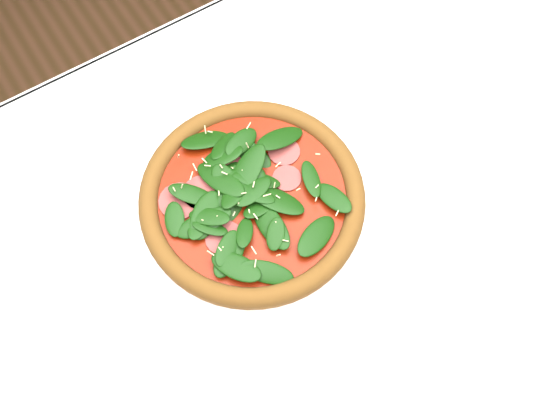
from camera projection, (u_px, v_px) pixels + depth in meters
ground at (288, 335)px, 1.53m from camera, size 6.00×6.00×0.00m
dining_table at (299, 240)px, 0.94m from camera, size 1.21×0.81×0.75m
plate at (252, 203)px, 0.85m from camera, size 0.36×0.36×0.02m
pizza at (252, 196)px, 0.83m from camera, size 0.33×0.33×0.04m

